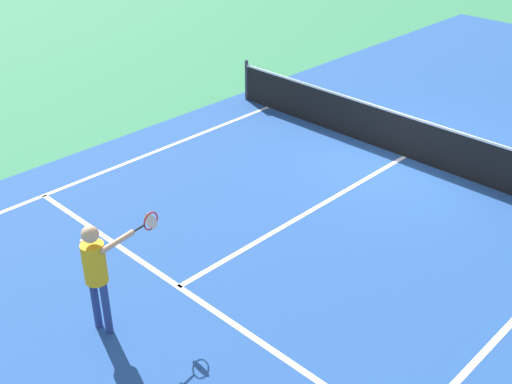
# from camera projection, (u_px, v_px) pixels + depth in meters

# --- Properties ---
(ground_plane) EXTENTS (60.00, 60.00, 0.00)m
(ground_plane) POSITION_uv_depth(u_px,v_px,m) (405.00, 157.00, 13.98)
(ground_plane) COLOR #337F51
(court_surface_inbounds) EXTENTS (10.62, 24.40, 0.00)m
(court_surface_inbounds) POSITION_uv_depth(u_px,v_px,m) (405.00, 157.00, 13.98)
(court_surface_inbounds) COLOR #234C93
(court_surface_inbounds) RESTS_ON ground_plane
(line_sideline_left) EXTENTS (0.10, 11.89, 0.01)m
(line_sideline_left) POSITION_uv_depth(u_px,v_px,m) (65.00, 187.00, 12.78)
(line_sideline_left) COLOR white
(line_sideline_left) RESTS_ON ground_plane
(line_service_near) EXTENTS (8.22, 0.10, 0.01)m
(line_service_near) POSITION_uv_depth(u_px,v_px,m) (179.00, 287.00, 10.00)
(line_service_near) COLOR white
(line_service_near) RESTS_ON ground_plane
(line_center_service) EXTENTS (0.10, 6.40, 0.01)m
(line_center_service) POSITION_uv_depth(u_px,v_px,m) (311.00, 211.00, 11.99)
(line_center_service) COLOR white
(line_center_service) RESTS_ON ground_plane
(net) EXTENTS (9.88, 0.09, 1.07)m
(net) POSITION_uv_depth(u_px,v_px,m) (407.00, 136.00, 13.74)
(net) COLOR #33383D
(net) RESTS_ON ground_plane
(player_near) EXTENTS (0.42, 1.25, 1.74)m
(player_near) POSITION_uv_depth(u_px,v_px,m) (97.00, 266.00, 8.64)
(player_near) COLOR navy
(player_near) RESTS_ON ground_plane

